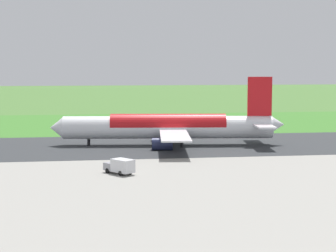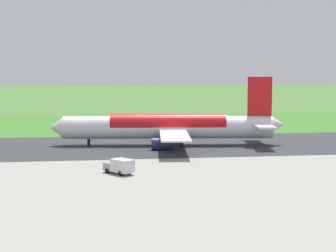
{
  "view_description": "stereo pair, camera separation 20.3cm",
  "coord_description": "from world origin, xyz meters",
  "px_view_note": "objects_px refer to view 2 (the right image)",
  "views": [
    {
      "loc": [
        11.98,
        129.43,
        18.38
      ],
      "look_at": [
        -6.38,
        0.0,
        4.5
      ],
      "focal_mm": 61.14,
      "sensor_mm": 36.0,
      "label": 1
    },
    {
      "loc": [
        11.78,
        129.46,
        18.38
      ],
      "look_at": [
        -6.38,
        0.0,
        4.5
      ],
      "focal_mm": 61.14,
      "sensor_mm": 36.0,
      "label": 2
    }
  ],
  "objects_px": {
    "airliner_main": "(170,127)",
    "no_stopping_sign": "(127,121)",
    "service_truck_baggage": "(120,166)",
    "traffic_cone_orange": "(106,124)"
  },
  "relations": [
    {
      "from": "airliner_main",
      "to": "no_stopping_sign",
      "type": "distance_m",
      "value": 44.45
    },
    {
      "from": "no_stopping_sign",
      "to": "service_truck_baggage",
      "type": "bearing_deg",
      "value": 85.3
    },
    {
      "from": "traffic_cone_orange",
      "to": "no_stopping_sign",
      "type": "bearing_deg",
      "value": 155.88
    },
    {
      "from": "airliner_main",
      "to": "service_truck_baggage",
      "type": "distance_m",
      "value": 36.32
    },
    {
      "from": "traffic_cone_orange",
      "to": "airliner_main",
      "type": "bearing_deg",
      "value": 105.64
    },
    {
      "from": "service_truck_baggage",
      "to": "no_stopping_sign",
      "type": "relative_size",
      "value": 2.17
    },
    {
      "from": "no_stopping_sign",
      "to": "traffic_cone_orange",
      "type": "distance_m",
      "value": 6.73
    },
    {
      "from": "airliner_main",
      "to": "service_truck_baggage",
      "type": "xyz_separation_m",
      "value": [
        13.37,
        33.64,
        -2.95
      ]
    },
    {
      "from": "airliner_main",
      "to": "traffic_cone_orange",
      "type": "relative_size",
      "value": 98.43
    },
    {
      "from": "service_truck_baggage",
      "to": "no_stopping_sign",
      "type": "height_order",
      "value": "no_stopping_sign"
    }
  ]
}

